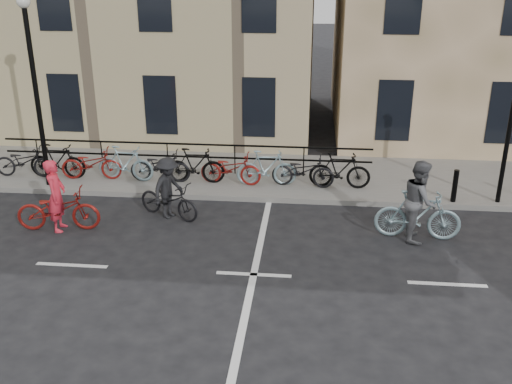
# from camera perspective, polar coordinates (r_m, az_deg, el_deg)

# --- Properties ---
(ground) EXTENTS (120.00, 120.00, 0.00)m
(ground) POSITION_cam_1_polar(r_m,az_deg,el_deg) (12.20, -0.23, -8.26)
(ground) COLOR black
(ground) RESTS_ON ground
(sidewalk) EXTENTS (46.00, 4.00, 0.15)m
(sidewalk) POSITION_cam_1_polar(r_m,az_deg,el_deg) (18.31, -10.78, 2.02)
(sidewalk) COLOR slate
(sidewalk) RESTS_ON ground
(traffic_light) EXTENTS (0.18, 0.30, 3.90)m
(traffic_light) POSITION_cam_1_polar(r_m,az_deg,el_deg) (16.13, 24.17, 6.69)
(traffic_light) COLOR black
(traffic_light) RESTS_ON sidewalk
(lamp_post) EXTENTS (0.36, 0.36, 5.28)m
(lamp_post) POSITION_cam_1_polar(r_m,az_deg,el_deg) (16.96, -21.41, 11.33)
(lamp_post) COLOR black
(lamp_post) RESTS_ON sidewalk
(bollard_east) EXTENTS (0.14, 0.14, 0.90)m
(bollard_east) POSITION_cam_1_polar(r_m,az_deg,el_deg) (16.23, 19.27, 0.58)
(bollard_east) COLOR black
(bollard_east) RESTS_ON sidewalk
(parked_bikes) EXTENTS (11.45, 1.23, 1.05)m
(parked_bikes) POSITION_cam_1_polar(r_m,az_deg,el_deg) (16.95, -7.95, 2.65)
(parked_bikes) COLOR black
(parked_bikes) RESTS_ON sidewalk
(cyclist_pink) EXTENTS (2.10, 0.95, 1.81)m
(cyclist_pink) POSITION_cam_1_polar(r_m,az_deg,el_deg) (14.77, -19.21, -1.33)
(cyclist_pink) COLOR maroon
(cyclist_pink) RESTS_ON ground
(cyclist_grey) EXTENTS (2.05, 1.00, 1.95)m
(cyclist_grey) POSITION_cam_1_polar(r_m,az_deg,el_deg) (13.97, 15.96, -1.53)
(cyclist_grey) COLOR #819FA9
(cyclist_grey) RESTS_ON ground
(cyclist_dark) EXTENTS (1.92, 1.34, 1.62)m
(cyclist_dark) POSITION_cam_1_polar(r_m,az_deg,el_deg) (14.83, -8.74, -0.20)
(cyclist_dark) COLOR black
(cyclist_dark) RESTS_ON ground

